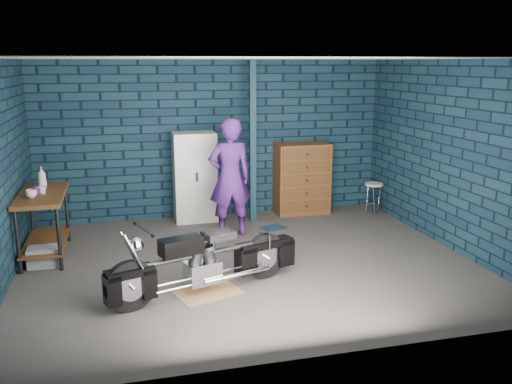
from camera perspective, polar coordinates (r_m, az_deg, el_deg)
ground at (r=7.42m, az=-0.84°, el=-7.47°), size 6.00×6.00×0.00m
room_walls at (r=7.50m, az=-1.89°, el=7.75°), size 6.02×5.01×2.71m
support_post at (r=9.05m, az=-0.36°, el=5.21°), size 0.10×0.10×2.70m
workbench at (r=8.09m, az=-21.39°, el=-3.25°), size 0.60×1.40×0.91m
drip_mat at (r=6.56m, az=-5.18°, el=-10.39°), size 0.88×0.76×0.01m
motorcycle at (r=6.39m, az=-5.27°, el=-6.69°), size 2.14×1.17×0.91m
person at (r=8.34m, az=-2.77°, el=1.49°), size 0.69×0.47×1.84m
storage_bin at (r=7.80m, az=-21.37°, el=-6.34°), size 0.42×0.30×0.26m
locker at (r=9.25m, az=-6.46°, el=1.58°), size 0.71×0.51×1.52m
tool_chest at (r=9.71m, az=4.85°, el=1.42°), size 0.95×0.53×1.26m
shop_stool at (r=9.84m, az=12.25°, el=-0.73°), size 0.36×0.36×0.58m
cup_a at (r=7.74m, az=-22.60°, el=-0.17°), size 0.17×0.17×0.11m
cup_b at (r=7.92m, az=-21.58°, el=0.20°), size 0.15×0.15×0.10m
mug_purple at (r=7.91m, az=-22.13°, el=0.17°), size 0.11×0.11×0.11m
bottle at (r=8.29m, az=-21.61°, el=1.47°), size 0.15×0.15×0.30m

